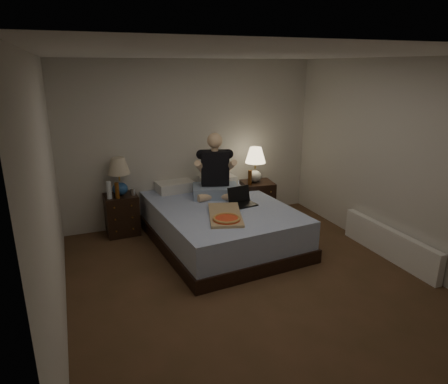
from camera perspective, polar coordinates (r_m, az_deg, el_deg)
name	(u,v)px	position (r m, az deg, el deg)	size (l,w,h in m)	color
floor	(253,284)	(4.71, 4.15, -13.04)	(4.00, 4.50, 0.00)	brown
ceiling	(259,55)	(4.06, 4.97, 18.98)	(4.00, 4.50, 0.00)	white
wall_back	(192,143)	(6.26, -4.60, 6.98)	(4.00, 2.50, 0.00)	beige
wall_front	(434,283)	(2.55, 27.79, -11.45)	(4.00, 2.50, 0.00)	beige
wall_left	(50,203)	(3.82, -23.59, -1.44)	(4.50, 2.50, 0.00)	beige
wall_right	(402,163)	(5.38, 24.07, 3.75)	(4.50, 2.50, 0.00)	beige
bed	(220,224)	(5.62, -0.52, -4.57)	(1.67, 2.23, 0.56)	#5D79BB
nightstand_left	(122,214)	(6.09, -14.38, -3.12)	(0.46, 0.42, 0.60)	black
nightstand_right	(257,201)	(6.48, 4.76, -1.23)	(0.48, 0.43, 0.62)	black
lamp_left	(119,177)	(5.92, -14.75, 2.16)	(0.32, 0.32, 0.56)	#244D86
lamp_right	(255,165)	(6.31, 4.48, 3.87)	(0.32, 0.32, 0.56)	#9A9A91
water_bottle	(109,190)	(5.84, -16.09, 0.26)	(0.07, 0.07, 0.25)	white
soda_can	(133,192)	(5.93, -12.90, 0.01)	(0.07, 0.07, 0.10)	silver
beer_bottle_left	(117,191)	(5.82, -15.03, 0.20)	(0.06, 0.06, 0.23)	#63350E
beer_bottle_right	(250,177)	(6.21, 3.71, 2.08)	(0.06, 0.06, 0.23)	#582D0C
person	(215,166)	(5.77, -1.27, 3.80)	(0.66, 0.52, 0.93)	black
laptop	(243,197)	(5.48, 2.80, -0.74)	(0.34, 0.28, 0.24)	black
pizza_box	(227,219)	(4.91, 0.37, -3.92)	(0.40, 0.76, 0.08)	tan
radiator	(389,243)	(5.63, 22.49, -6.80)	(0.10, 1.60, 0.40)	white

